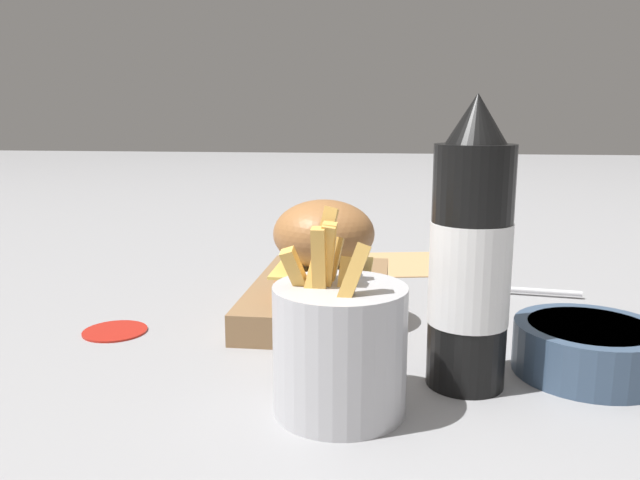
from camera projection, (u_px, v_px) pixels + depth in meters
ground_plane at (278, 304)px, 0.75m from camera, size 6.00×6.00×0.00m
serving_board at (320, 296)px, 0.72m from camera, size 0.27×0.15×0.03m
burger at (324, 248)px, 0.65m from camera, size 0.11×0.11×0.10m
ketchup_bottle at (470, 260)px, 0.50m from camera, size 0.07×0.07×0.24m
fries_basket at (339, 345)px, 0.47m from camera, size 0.10×0.10×0.16m
side_bowl at (589, 347)px, 0.54m from camera, size 0.13×0.13×0.04m
spoon at (484, 288)px, 0.79m from camera, size 0.04×0.16×0.01m
ketchup_puddle at (115, 330)px, 0.65m from camera, size 0.07×0.07×0.00m
parchment_square at (392, 264)px, 0.94m from camera, size 0.18×0.18×0.00m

